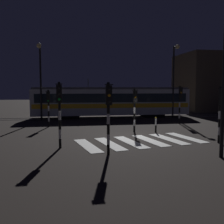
# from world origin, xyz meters

# --- Properties ---
(ground_plane) EXTENTS (120.00, 120.00, 0.00)m
(ground_plane) POSITION_xyz_m (0.00, 0.00, 0.00)
(ground_plane) COLOR black
(rail_near) EXTENTS (80.00, 0.12, 0.03)m
(rail_near) POSITION_xyz_m (0.00, 10.54, 0.01)
(rail_near) COLOR #59595E
(rail_near) RESTS_ON ground
(rail_far) EXTENTS (80.00, 0.12, 0.03)m
(rail_far) POSITION_xyz_m (0.00, 11.98, 0.01)
(rail_far) COLOR #59595E
(rail_far) RESTS_ON ground
(crosswalk_zebra) EXTENTS (7.77, 5.07, 0.02)m
(crosswalk_zebra) POSITION_xyz_m (0.00, -1.72, 0.01)
(crosswalk_zebra) COLOR silver
(crosswalk_zebra) RESTS_ON ground
(traffic_light_corner_far_left) EXTENTS (0.36, 0.42, 3.02)m
(traffic_light_corner_far_left) POSITION_xyz_m (-5.77, 5.22, 1.99)
(traffic_light_corner_far_left) COLOR black
(traffic_light_corner_far_left) RESTS_ON ground
(traffic_light_corner_near_left) EXTENTS (0.36, 0.42, 3.45)m
(traffic_light_corner_near_left) POSITION_xyz_m (-4.62, -2.79, 2.28)
(traffic_light_corner_near_left) COLOR black
(traffic_light_corner_near_left) RESTS_ON ground
(traffic_light_kerb_mid_left) EXTENTS (0.36, 0.42, 3.41)m
(traffic_light_kerb_mid_left) POSITION_xyz_m (-2.33, -4.57, 2.25)
(traffic_light_kerb_mid_left) COLOR black
(traffic_light_kerb_mid_left) RESTS_ON ground
(traffic_light_corner_far_right) EXTENTS (0.36, 0.42, 3.36)m
(traffic_light_corner_far_right) POSITION_xyz_m (5.54, 5.27, 2.22)
(traffic_light_corner_far_right) COLOR black
(traffic_light_corner_far_right) RESTS_ON ground
(traffic_light_corner_near_right) EXTENTS (0.36, 0.42, 3.23)m
(traffic_light_corner_near_right) POSITION_xyz_m (4.32, -2.97, 2.13)
(traffic_light_corner_near_right) COLOR black
(traffic_light_corner_near_right) RESTS_ON ground
(traffic_light_median_centre) EXTENTS (0.36, 0.42, 3.11)m
(traffic_light_median_centre) POSITION_xyz_m (0.50, 1.61, 2.05)
(traffic_light_median_centre) COLOR black
(traffic_light_median_centre) RESTS_ON ground
(street_lamp_trackside_left) EXTENTS (0.44, 1.21, 7.26)m
(street_lamp_trackside_left) POSITION_xyz_m (-6.77, 9.35, 4.60)
(street_lamp_trackside_left) COLOR black
(street_lamp_trackside_left) RESTS_ON ground
(street_lamp_trackside_right) EXTENTS (0.44, 1.21, 7.58)m
(street_lamp_trackside_right) POSITION_xyz_m (6.85, 9.80, 4.77)
(street_lamp_trackside_right) COLOR black
(street_lamp_trackside_right) RESTS_ON ground
(tram) EXTENTS (16.80, 2.58, 4.15)m
(tram) POSITION_xyz_m (0.40, 11.26, 1.75)
(tram) COLOR silver
(tram) RESTS_ON ground
(bollard_island_edge) EXTENTS (0.12, 0.12, 1.11)m
(bollard_island_edge) POSITION_xyz_m (1.96, 1.23, 0.56)
(bollard_island_edge) COLOR black
(bollard_island_edge) RESTS_ON ground
(building_backdrop) EXTENTS (10.91, 8.00, 8.03)m
(building_backdrop) POSITION_xyz_m (17.34, 18.91, 4.02)
(building_backdrop) COLOR #42382D
(building_backdrop) RESTS_ON ground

